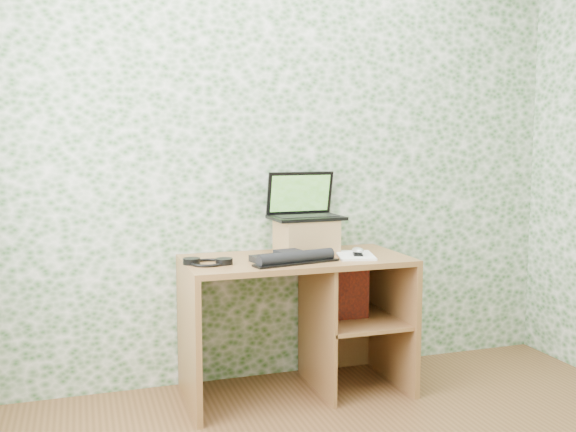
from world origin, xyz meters
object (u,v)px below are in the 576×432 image
object	(u,v)px
laptop	(304,208)
keyboard	(292,257)
riser	(306,236)
desk	(308,304)
notepad	(355,255)

from	to	relation	value
laptop	keyboard	size ratio (longest dim) A/B	0.86
riser	keyboard	distance (m)	0.31
desk	keyboard	world-z (taller)	keyboard
desk	riser	bearing A→B (deg)	74.51
laptop	riser	bearing A→B (deg)	-92.73
riser	keyboard	size ratio (longest dim) A/B	0.66
desk	riser	world-z (taller)	riser
riser	notepad	distance (m)	0.31
riser	notepad	size ratio (longest dim) A/B	1.15
keyboard	notepad	distance (m)	0.37
riser	keyboard	world-z (taller)	riser
desk	riser	size ratio (longest dim) A/B	3.86
laptop	keyboard	bearing A→B (deg)	-122.19
keyboard	laptop	bearing A→B (deg)	48.99
keyboard	desk	bearing A→B (deg)	33.88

